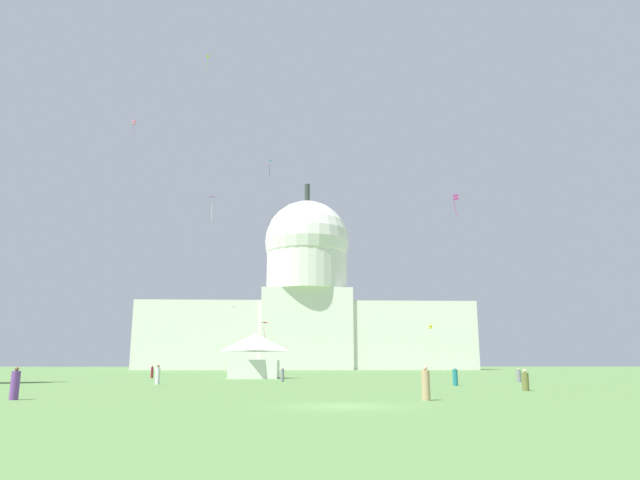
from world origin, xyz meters
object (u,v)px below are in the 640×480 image
object	(u,v)px
person_maroon_mid_center	(152,372)
kite_magenta_mid	(456,198)
event_tent	(255,355)
person_grey_back_right	(519,376)
capitol_building	(307,303)
person_tan_mid_right	(426,385)
person_grey_near_tree_east	(282,375)
kite_yellow_low	(431,327)
kite_red_low	(265,324)
kite_turquoise_high	(270,163)
kite_lime_high	(210,58)
kite_pink_high	(134,123)
person_purple_edge_west	(15,385)
kite_violet_mid	(213,200)
person_white_aisle_center	(158,375)
kite_white_low	(231,307)
person_olive_back_center	(525,381)
person_teal_lawn_far_right	(455,377)

from	to	relation	value
person_maroon_mid_center	kite_magenta_mid	size ratio (longest dim) A/B	0.51
event_tent	person_grey_back_right	size ratio (longest dim) A/B	4.95
capitol_building	kite_magenta_mid	distance (m)	115.67
event_tent	person_tan_mid_right	distance (m)	49.06
person_grey_near_tree_east	kite_yellow_low	world-z (taller)	kite_yellow_low
person_maroon_mid_center	person_grey_back_right	size ratio (longest dim) A/B	1.16
kite_yellow_low	kite_red_low	world-z (taller)	kite_red_low
kite_turquoise_high	kite_red_low	bearing A→B (deg)	-117.52
kite_red_low	person_grey_back_right	bearing A→B (deg)	-98.88
event_tent	kite_lime_high	bearing A→B (deg)	127.93
kite_lime_high	kite_pink_high	size ratio (longest dim) A/B	0.48
person_grey_near_tree_east	kite_red_low	distance (m)	85.27
person_maroon_mid_center	person_purple_edge_west	distance (m)	48.15
person_maroon_mid_center	kite_turquoise_high	xyz separation A→B (m)	(12.21, 62.88, 52.54)
person_purple_edge_west	kite_yellow_low	world-z (taller)	kite_yellow_low
kite_violet_mid	person_white_aisle_center	bearing A→B (deg)	-116.94
kite_magenta_mid	kite_turquoise_high	xyz separation A→B (m)	(-30.19, 63.47, 27.75)
kite_turquoise_high	person_grey_near_tree_east	bearing A→B (deg)	59.79
kite_violet_mid	kite_turquoise_high	xyz separation A→B (m)	(8.02, 42.65, 22.52)
event_tent	kite_violet_mid	world-z (taller)	kite_violet_mid
person_white_aisle_center	kite_pink_high	bearing A→B (deg)	-9.19
kite_pink_high	person_white_aisle_center	bearing A→B (deg)	-162.02
kite_violet_mid	kite_pink_high	size ratio (longest dim) A/B	0.97
kite_white_low	person_tan_mid_right	bearing A→B (deg)	32.67
kite_white_low	kite_turquoise_high	distance (m)	41.57
capitol_building	person_olive_back_center	world-z (taller)	capitol_building
person_maroon_mid_center	person_purple_edge_west	xyz separation A→B (m)	(4.31, -47.95, -0.00)
event_tent	person_maroon_mid_center	distance (m)	14.14
person_maroon_mid_center	person_olive_back_center	world-z (taller)	person_maroon_mid_center
person_tan_mid_right	kite_lime_high	bearing A→B (deg)	91.76
person_purple_edge_west	person_olive_back_center	size ratio (longest dim) A/B	1.13
kite_yellow_low	person_olive_back_center	bearing A→B (deg)	-111.48
kite_turquoise_high	capitol_building	bearing A→B (deg)	-136.42
person_teal_lawn_far_right	kite_magenta_mid	distance (m)	38.91
capitol_building	person_maroon_mid_center	size ratio (longest dim) A/B	65.62
person_white_aisle_center	person_grey_back_right	size ratio (longest dim) A/B	1.24
kite_yellow_low	kite_red_low	size ratio (longest dim) A/B	0.23
person_grey_near_tree_east	person_white_aisle_center	world-z (taller)	person_white_aisle_center
capitol_building	person_tan_mid_right	bearing A→B (deg)	-89.01
person_purple_edge_west	capitol_building	bearing A→B (deg)	-55.93
kite_red_low	person_grey_near_tree_east	bearing A→B (deg)	-114.00
kite_pink_high	kite_red_low	size ratio (longest dim) A/B	1.07
person_maroon_mid_center	kite_pink_high	xyz separation A→B (m)	(-17.96, 43.82, 54.94)
person_purple_edge_west	kite_yellow_low	xyz separation A→B (m)	(48.43, 109.77, 10.09)
person_white_aisle_center	kite_turquoise_high	distance (m)	102.06
person_maroon_mid_center	kite_pink_high	bearing A→B (deg)	24.08
kite_pink_high	kite_red_low	xyz separation A→B (m)	(29.66, 23.41, -44.04)
person_teal_lawn_far_right	kite_white_low	xyz separation A→B (m)	(-28.45, 79.45, 13.67)
event_tent	capitol_building	bearing A→B (deg)	86.71
capitol_building	person_white_aisle_center	bearing A→B (deg)	-96.92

